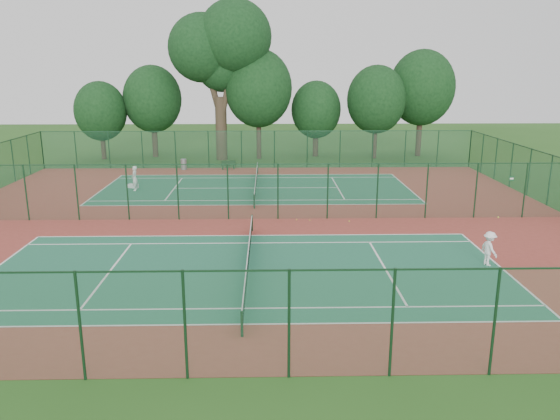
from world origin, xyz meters
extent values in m
plane|color=#26541A|center=(0.00, 0.00, 0.00)|extent=(120.00, 120.00, 0.00)
cube|color=maroon|center=(0.00, 0.00, 0.01)|extent=(40.00, 36.00, 0.01)
cube|color=#206748|center=(0.00, -9.00, 0.01)|extent=(23.77, 10.97, 0.01)
cube|color=#1F6242|center=(0.00, 9.00, 0.01)|extent=(23.77, 10.97, 0.01)
cube|color=#17472F|center=(0.00, 18.00, 1.75)|extent=(40.00, 0.02, 3.50)
cube|color=#153A23|center=(0.00, 18.00, 3.46)|extent=(40.00, 0.05, 0.05)
cube|color=#1A4E2F|center=(0.00, -18.00, 1.75)|extent=(40.00, 0.02, 3.50)
cube|color=#12321B|center=(0.00, -18.00, 3.46)|extent=(40.00, 0.05, 0.05)
cube|color=#164429|center=(0.00, 0.00, 1.75)|extent=(40.00, 0.02, 3.50)
cube|color=#13361D|center=(0.00, 0.00, 3.46)|extent=(40.00, 0.05, 0.05)
cylinder|color=#12311B|center=(0.00, -15.40, 0.49)|extent=(0.10, 0.10, 0.97)
cylinder|color=#12311B|center=(0.00, -2.60, 0.49)|extent=(0.10, 0.10, 0.97)
cube|color=black|center=(0.00, -9.00, 0.48)|extent=(0.02, 12.80, 0.85)
cube|color=silver|center=(0.00, -9.00, 0.92)|extent=(0.04, 12.80, 0.06)
cylinder|color=#13341F|center=(0.00, 2.60, 0.49)|extent=(0.10, 0.10, 0.97)
cylinder|color=#13341F|center=(0.00, 15.40, 0.49)|extent=(0.10, 0.10, 0.97)
cube|color=black|center=(0.00, 9.00, 0.48)|extent=(0.02, 12.80, 0.85)
cube|color=silver|center=(0.00, 9.00, 0.92)|extent=(0.04, 12.80, 0.06)
imported|color=white|center=(11.38, -8.52, 0.85)|extent=(0.85, 1.19, 1.66)
imported|color=white|center=(-9.26, 8.32, 0.96)|extent=(0.52, 0.73, 1.88)
cylinder|color=gray|center=(-6.87, 17.23, 0.50)|extent=(0.58, 0.58, 0.98)
cube|color=black|center=(-3.29, 17.20, 0.21)|extent=(0.15, 0.36, 0.40)
cube|color=black|center=(-2.25, 17.45, 0.21)|extent=(0.15, 0.36, 0.40)
cube|color=black|center=(-2.77, 17.33, 0.43)|extent=(1.39, 0.68, 0.04)
cube|color=black|center=(-2.72, 17.15, 0.63)|extent=(1.31, 0.36, 0.40)
cube|color=silver|center=(-9.64, 9.23, 0.17)|extent=(0.89, 0.63, 0.31)
sphere|color=gold|center=(3.50, -0.49, 0.04)|extent=(0.07, 0.07, 0.07)
sphere|color=#E3EE37|center=(5.89, -0.77, 0.05)|extent=(0.07, 0.07, 0.07)
sphere|color=#CFD832|center=(2.68, -0.35, 0.04)|extent=(0.07, 0.07, 0.07)
cylinder|color=#382B1E|center=(-3.80, 22.98, 3.16)|extent=(1.16, 1.16, 6.31)
cylinder|color=#382B1E|center=(-4.75, 23.30, 7.89)|extent=(2.14, 0.63, 6.28)
cylinder|color=#382B1E|center=(-2.85, 22.77, 8.21)|extent=(2.00, 0.59, 6.81)
sphere|color=black|center=(-5.48, 23.30, 11.05)|extent=(6.73, 6.73, 6.73)
sphere|color=black|center=(-2.22, 22.77, 12.10)|extent=(7.15, 7.15, 7.15)
sphere|color=black|center=(-3.59, 23.82, 9.47)|extent=(5.47, 5.47, 5.47)
camera|label=1|loc=(0.95, -32.77, 9.11)|focal=35.00mm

